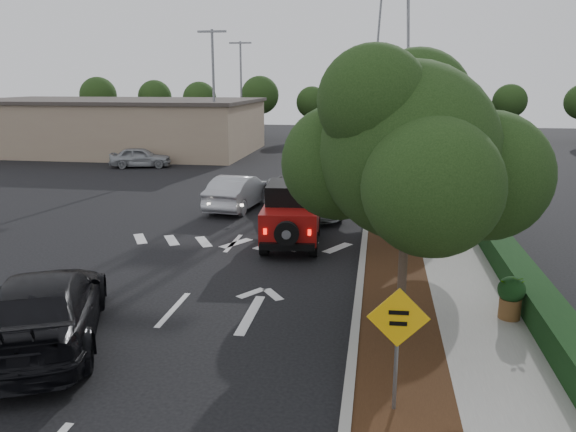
% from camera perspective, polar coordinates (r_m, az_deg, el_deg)
% --- Properties ---
extents(ground, '(120.00, 120.00, 0.00)m').
position_cam_1_polar(ground, '(14.65, -11.58, -9.29)').
color(ground, black).
rests_on(ground, ground).
extents(curb, '(0.20, 70.00, 0.15)m').
position_cam_1_polar(curb, '(25.20, 8.11, 0.74)').
color(curb, '#9E9B93').
rests_on(curb, ground).
extents(planting_strip, '(1.80, 70.00, 0.12)m').
position_cam_1_polar(planting_strip, '(25.21, 10.38, 0.63)').
color(planting_strip, black).
rests_on(planting_strip, ground).
extents(sidewalk, '(2.00, 70.00, 0.12)m').
position_cam_1_polar(sidewalk, '(25.32, 14.68, 0.46)').
color(sidewalk, gray).
rests_on(sidewalk, ground).
extents(hedge, '(0.80, 70.00, 0.80)m').
position_cam_1_polar(hedge, '(25.43, 17.87, 1.08)').
color(hedge, black).
rests_on(hedge, ground).
extents(commercial_building, '(22.00, 12.00, 4.00)m').
position_cam_1_polar(commercial_building, '(47.60, -17.19, 8.65)').
color(commercial_building, gray).
rests_on(commercial_building, ground).
extents(transmission_tower, '(7.00, 4.00, 28.00)m').
position_cam_1_polar(transmission_tower, '(60.84, 10.22, 8.11)').
color(transmission_tower, slate).
rests_on(transmission_tower, ground).
extents(street_tree_near, '(3.80, 3.80, 5.92)m').
position_cam_1_polar(street_tree_near, '(13.34, 11.24, -11.64)').
color(street_tree_near, black).
rests_on(street_tree_near, ground).
extents(street_tree_mid, '(3.20, 3.20, 5.32)m').
position_cam_1_polar(street_tree_mid, '(19.90, 10.63, -3.06)').
color(street_tree_mid, black).
rests_on(street_tree_mid, ground).
extents(street_tree_far, '(3.40, 3.40, 5.62)m').
position_cam_1_polar(street_tree_far, '(26.20, 10.34, 0.98)').
color(street_tree_far, black).
rests_on(street_tree_far, ground).
extents(light_pole_a, '(2.00, 0.22, 9.00)m').
position_cam_1_polar(light_pole_a, '(40.64, -7.34, 5.55)').
color(light_pole_a, slate).
rests_on(light_pole_a, ground).
extents(light_pole_b, '(2.00, 0.22, 9.00)m').
position_cam_1_polar(light_pole_b, '(52.39, -4.68, 7.41)').
color(light_pole_b, slate).
rests_on(light_pole_b, ground).
extents(red_jeep, '(2.15, 4.31, 2.15)m').
position_cam_1_polar(red_jeep, '(19.71, 0.44, 0.31)').
color(red_jeep, black).
rests_on(red_jeep, ground).
extents(silver_suv_ahead, '(4.37, 6.27, 1.59)m').
position_cam_1_polar(silver_suv_ahead, '(24.25, 1.52, 2.11)').
color(silver_suv_ahead, '#9EA1A5').
rests_on(silver_suv_ahead, ground).
extents(black_suv_oncoming, '(4.31, 6.07, 1.63)m').
position_cam_1_polar(black_suv_oncoming, '(13.44, -23.49, -8.58)').
color(black_suv_oncoming, black).
rests_on(black_suv_oncoming, ground).
extents(silver_sedan_oncoming, '(2.14, 4.76, 1.52)m').
position_cam_1_polar(silver_sedan_oncoming, '(25.31, -5.08, 2.47)').
color(silver_sedan_oncoming, '#AFB1B7').
rests_on(silver_sedan_oncoming, ground).
extents(parked_suv, '(4.21, 2.47, 1.34)m').
position_cam_1_polar(parked_suv, '(38.61, -14.76, 5.80)').
color(parked_suv, '#9A9DA1').
rests_on(parked_suv, ground).
extents(speed_hump_sign, '(1.04, 0.10, 2.22)m').
position_cam_1_polar(speed_hump_sign, '(9.72, 11.07, -11.58)').
color(speed_hump_sign, slate).
rests_on(speed_hump_sign, ground).
extents(terracotta_planter, '(0.63, 0.63, 1.10)m').
position_cam_1_polar(terracotta_planter, '(14.35, 21.73, -7.32)').
color(terracotta_planter, brown).
rests_on(terracotta_planter, ground).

